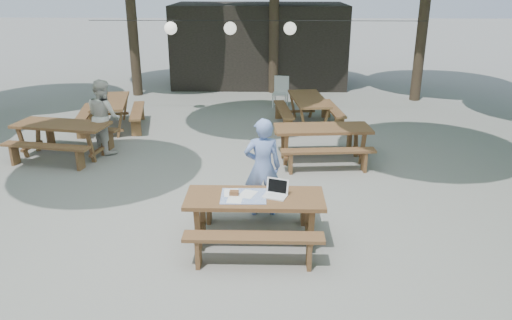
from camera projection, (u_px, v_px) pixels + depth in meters
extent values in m
plane|color=slate|center=(219.00, 207.00, 8.54)|extent=(80.00, 80.00, 0.00)
cube|color=black|center=(259.00, 44.00, 17.88)|extent=(6.00, 3.00, 2.80)
cube|color=#4C2D1B|center=(255.00, 198.00, 7.18)|extent=(2.00, 0.80, 0.06)
cube|color=#4C2D1B|center=(253.00, 237.00, 6.66)|extent=(1.90, 0.28, 0.05)
cube|color=#4C2D1B|center=(256.00, 197.00, 7.88)|extent=(1.90, 0.28, 0.05)
cube|color=#4C2D1B|center=(255.00, 222.00, 7.31)|extent=(1.70, 0.70, 0.69)
cube|color=#4C2D1B|center=(61.00, 125.00, 10.71)|extent=(2.11, 1.13, 0.06)
cube|color=#4C2D1B|center=(45.00, 146.00, 10.20)|extent=(1.92, 0.60, 0.05)
cube|color=#4C2D1B|center=(79.00, 128.00, 11.40)|extent=(1.92, 0.60, 0.05)
cube|color=#4C2D1B|center=(64.00, 141.00, 10.84)|extent=(1.79, 0.98, 0.69)
cube|color=#4C2D1B|center=(323.00, 128.00, 10.44)|extent=(2.06, 0.97, 0.06)
cube|color=#4C2D1B|center=(328.00, 151.00, 9.93)|extent=(1.92, 0.44, 0.05)
cube|color=#4C2D1B|center=(317.00, 132.00, 11.15)|extent=(1.92, 0.44, 0.05)
cube|color=#4C2D1B|center=(322.00, 145.00, 10.57)|extent=(1.75, 0.84, 0.69)
cube|color=#4C2D1B|center=(110.00, 101.00, 12.68)|extent=(1.15, 2.11, 0.06)
cube|color=#4C2D1B|center=(137.00, 111.00, 12.87)|extent=(0.62, 1.92, 0.05)
cube|color=#4C2D1B|center=(85.00, 113.00, 12.68)|extent=(0.62, 1.92, 0.05)
cube|color=#4C2D1B|center=(112.00, 116.00, 12.81)|extent=(1.00, 1.80, 0.69)
cube|color=#4C2D1B|center=(309.00, 99.00, 12.94)|extent=(1.03, 2.08, 0.06)
cube|color=#4C2D1B|center=(333.00, 108.00, 13.09)|extent=(0.50, 1.92, 0.05)
cube|color=#4C2D1B|center=(284.00, 110.00, 12.98)|extent=(0.50, 1.92, 0.05)
cube|color=#4C2D1B|center=(308.00, 113.00, 13.07)|extent=(0.89, 1.77, 0.69)
imported|color=#7894DC|center=(263.00, 167.00, 8.05)|extent=(0.63, 0.45, 1.65)
imported|color=silver|center=(104.00, 116.00, 11.00)|extent=(0.99, 1.00, 1.63)
cube|color=silver|center=(280.00, 94.00, 14.93)|extent=(0.52, 0.52, 0.04)
cube|color=silver|center=(282.00, 84.00, 15.02)|extent=(0.44, 0.12, 0.48)
cube|color=silver|center=(280.00, 101.00, 15.00)|extent=(0.49, 0.49, 0.38)
cube|color=white|center=(275.00, 196.00, 7.15)|extent=(0.39, 0.33, 0.02)
cube|color=white|center=(278.00, 186.00, 7.21)|extent=(0.33, 0.17, 0.23)
cube|color=black|center=(277.00, 186.00, 7.21)|extent=(0.28, 0.13, 0.19)
cube|color=#3559B6|center=(244.00, 196.00, 7.17)|extent=(0.66, 0.56, 0.01)
cube|color=white|center=(235.00, 199.00, 7.07)|extent=(0.24, 0.31, 0.00)
cube|color=white|center=(248.00, 194.00, 7.22)|extent=(0.30, 0.35, 0.00)
cube|color=white|center=(231.00, 193.00, 7.26)|extent=(0.23, 0.31, 0.00)
cube|color=brown|center=(234.00, 193.00, 7.18)|extent=(0.14, 0.10, 0.06)
cylinder|color=black|center=(256.00, 21.00, 13.24)|extent=(9.00, 0.02, 0.02)
sphere|color=white|center=(171.00, 28.00, 13.37)|extent=(0.34, 0.34, 0.34)
sphere|color=white|center=(230.00, 28.00, 13.33)|extent=(0.34, 0.34, 0.34)
sphere|color=white|center=(290.00, 28.00, 13.29)|extent=(0.34, 0.34, 0.34)
cylinder|color=#2D2319|center=(131.00, 13.00, 15.68)|extent=(0.32, 0.32, 5.23)
cylinder|color=#2D2319|center=(274.00, 16.00, 16.08)|extent=(0.32, 0.32, 4.99)
cylinder|color=#2D2319|center=(423.00, 21.00, 15.05)|extent=(0.32, 0.32, 4.88)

